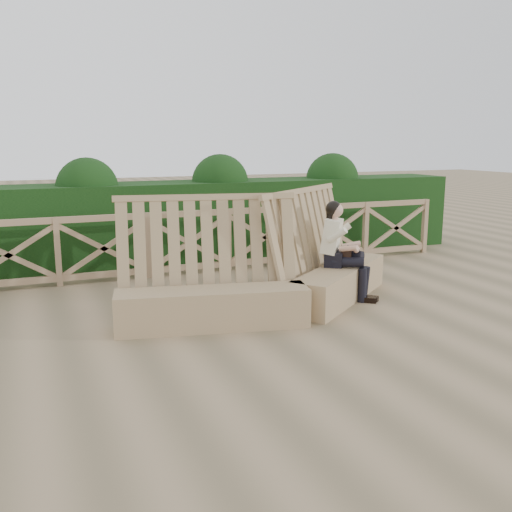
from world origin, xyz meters
name	(u,v)px	position (x,y,z in m)	size (l,w,h in m)	color
ground	(272,336)	(0.00, 0.00, 0.00)	(60.00, 60.00, 0.00)	#716246
bench	(278,282)	(0.49, 0.91, 0.41)	(4.39, 2.09, 1.62)	#9B8258
woman	(340,246)	(1.58, 1.12, 0.78)	(0.80, 0.78, 1.43)	black
guardrail	(189,242)	(0.00, 3.50, 0.55)	(10.10, 0.09, 1.10)	#947356
hedge	(171,222)	(0.00, 4.70, 0.75)	(12.00, 1.20, 1.50)	black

